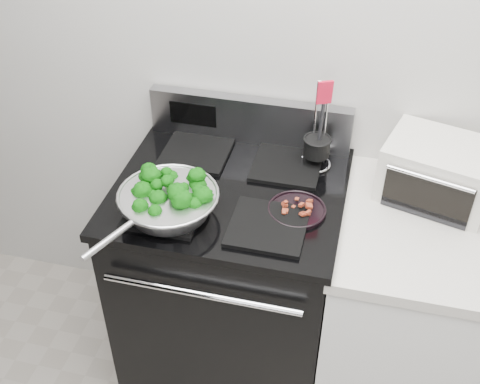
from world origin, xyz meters
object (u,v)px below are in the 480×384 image
(gas_range, at_px, (231,280))
(bacon_plate, at_px, (297,207))
(toaster_oven, at_px, (439,171))
(skillet, at_px, (168,201))
(utensil_holder, at_px, (316,151))

(gas_range, xyz_separation_m, bacon_plate, (0.25, -0.07, 0.48))
(toaster_oven, bearing_deg, bacon_plate, -136.57)
(skillet, bearing_deg, toaster_oven, 45.80)
(bacon_plate, relative_size, utensil_holder, 0.56)
(gas_range, bearing_deg, bacon_plate, -16.38)
(gas_range, bearing_deg, utensil_holder, 36.57)
(gas_range, distance_m, utensil_holder, 0.62)
(bacon_plate, distance_m, utensil_holder, 0.28)
(bacon_plate, relative_size, toaster_oven, 0.47)
(toaster_oven, bearing_deg, skillet, -142.32)
(gas_range, distance_m, bacon_plate, 0.54)
(utensil_holder, height_order, toaster_oven, utensil_holder)
(bacon_plate, height_order, utensil_holder, utensil_holder)
(gas_range, bearing_deg, toaster_oven, 13.35)
(utensil_holder, xyz_separation_m, toaster_oven, (0.42, -0.04, 0.01))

